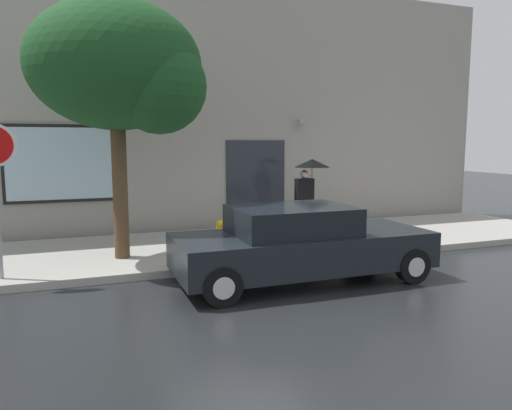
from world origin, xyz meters
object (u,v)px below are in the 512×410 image
(pedestrian_with_umbrella, at_px, (309,175))
(street_tree, at_px, (124,70))
(fire_hydrant, at_px, (221,237))
(parked_car, at_px, (300,244))

(pedestrian_with_umbrella, relative_size, street_tree, 0.37)
(street_tree, bearing_deg, fire_hydrant, -9.38)
(parked_car, distance_m, pedestrian_with_umbrella, 4.39)
(fire_hydrant, xyz_separation_m, street_tree, (-1.87, 0.31, 3.45))
(parked_car, relative_size, street_tree, 0.90)
(parked_car, relative_size, fire_hydrant, 6.32)
(parked_car, distance_m, street_tree, 4.88)
(fire_hydrant, relative_size, pedestrian_with_umbrella, 0.38)
(fire_hydrant, distance_m, street_tree, 3.94)
(parked_car, xyz_separation_m, street_tree, (-2.80, 2.30, 3.28))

